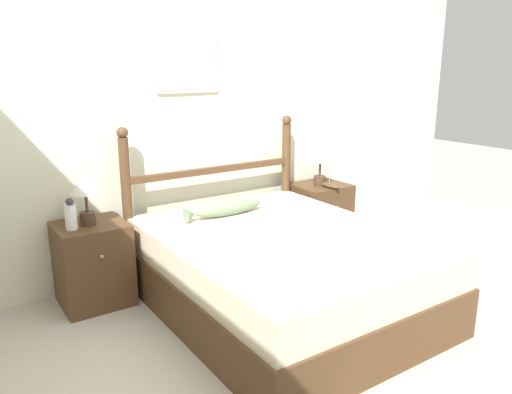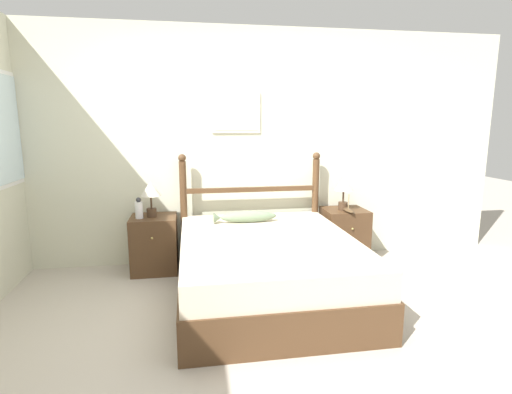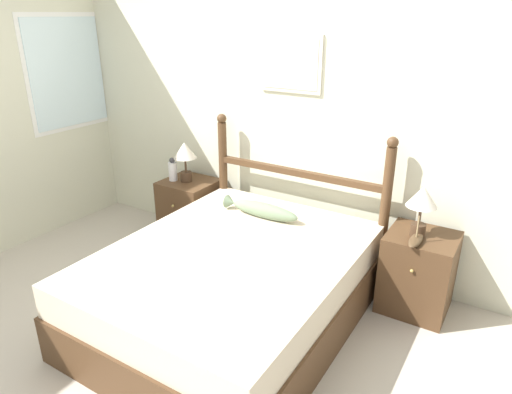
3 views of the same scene
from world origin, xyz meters
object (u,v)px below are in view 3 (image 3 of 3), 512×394
at_px(table_lamp_right, 422,201).
at_px(nightstand_right, 418,272).
at_px(table_lamp_left, 185,154).
at_px(model_boat, 416,240).
at_px(fish_pillow, 261,210).
at_px(bed, 232,286).
at_px(bottle, 173,170).
at_px(nightstand_left, 190,210).

bearing_deg(table_lamp_right, nightstand_right, 35.63).
relative_size(table_lamp_left, model_boat, 1.47).
xyz_separation_m(nightstand_right, fish_pillow, (-1.16, -0.25, 0.31)).
xyz_separation_m(bed, table_lamp_left, (-1.06, 0.81, 0.58)).
bearing_deg(table_lamp_right, model_boat, -81.01).
relative_size(model_boat, fish_pillow, 0.39).
xyz_separation_m(model_boat, fish_pillow, (-1.14, -0.11, -0.00)).
xyz_separation_m(table_lamp_right, bottle, (-2.18, -0.03, -0.16)).
xyz_separation_m(table_lamp_left, bottle, (-0.12, -0.04, -0.16)).
height_order(nightstand_right, table_lamp_left, table_lamp_left).
height_order(table_lamp_left, bottle, table_lamp_left).
relative_size(nightstand_left, model_boat, 2.37).
xyz_separation_m(bed, fish_pillow, (-0.11, 0.57, 0.34)).
xyz_separation_m(nightstand_left, model_boat, (2.07, -0.14, 0.32)).
bearing_deg(table_lamp_left, nightstand_left, 49.59).
bearing_deg(nightstand_left, nightstand_right, 0.00).
distance_m(table_lamp_left, model_boat, 2.10).
bearing_deg(table_lamp_right, bottle, -179.23).
distance_m(table_lamp_left, fish_pillow, 1.00).
distance_m(bed, table_lamp_left, 1.45).
height_order(nightstand_right, bottle, bottle).
xyz_separation_m(nightstand_right, bottle, (-2.22, -0.06, 0.39)).
height_order(bottle, model_boat, bottle).
xyz_separation_m(table_lamp_left, model_boat, (2.08, -0.13, -0.24)).
distance_m(nightstand_left, nightstand_right, 2.09).
relative_size(bottle, model_boat, 0.87).
relative_size(bed, fish_pillow, 3.05).
distance_m(nightstand_left, table_lamp_left, 0.55).
bearing_deg(model_boat, nightstand_right, 81.93).
distance_m(nightstand_right, fish_pillow, 1.23).
bearing_deg(table_lamp_left, bottle, -160.29).
bearing_deg(nightstand_left, model_boat, -3.84).
xyz_separation_m(nightstand_right, table_lamp_right, (-0.04, -0.03, 0.55)).
bearing_deg(bottle, table_lamp_right, 0.77).
xyz_separation_m(table_lamp_left, table_lamp_right, (2.06, -0.01, 0.00)).
relative_size(nightstand_right, model_boat, 2.37).
xyz_separation_m(bed, nightstand_left, (-1.04, 0.82, 0.02)).
distance_m(nightstand_right, table_lamp_left, 2.17).
bearing_deg(nightstand_right, model_boat, -98.07).
bearing_deg(bottle, model_boat, -2.15).
bearing_deg(bottle, fish_pillow, -10.43).
distance_m(nightstand_left, fish_pillow, 1.01).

